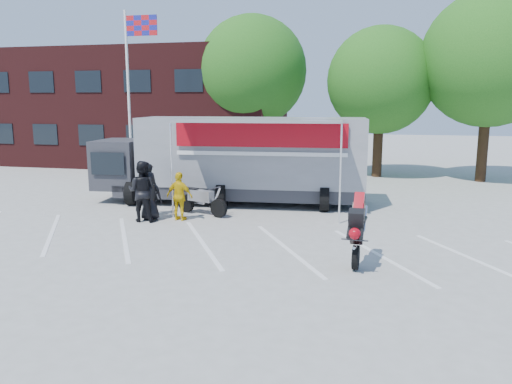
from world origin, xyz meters
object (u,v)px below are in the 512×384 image
at_px(stunt_bike_rider, 358,262).
at_px(spectator_hivis, 180,196).
at_px(tree_right, 490,59).
at_px(flagpole, 133,76).
at_px(parked_motorcycle, 202,215).
at_px(spectator_leather_a, 150,196).
at_px(spectator_leather_b, 149,190).
at_px(transporter_truck, 239,203).
at_px(spectator_leather_c, 142,191).
at_px(tree_left, 252,71).
at_px(tree_mid, 381,81).

xyz_separation_m(stunt_bike_rider, spectator_hivis, (-5.92, 3.13, 0.81)).
bearing_deg(tree_right, spectator_hivis, -135.85).
height_order(flagpole, parked_motorcycle, flagpole).
bearing_deg(spectator_leather_a, tree_right, -153.91).
distance_m(flagpole, spectator_leather_b, 8.24).
bearing_deg(spectator_hivis, stunt_bike_rider, 160.67).
bearing_deg(transporter_truck, spectator_leather_c, -127.60).
bearing_deg(tree_left, spectator_leather_a, -91.85).
relative_size(stunt_bike_rider, spectator_leather_a, 1.18).
distance_m(parked_motorcycle, spectator_hivis, 1.32).
distance_m(parked_motorcycle, spectator_leather_c, 2.30).
relative_size(tree_left, spectator_leather_a, 5.32).
relative_size(tree_left, tree_mid, 1.13).
distance_m(tree_left, tree_mid, 7.10).
bearing_deg(spectator_leather_b, stunt_bike_rider, 159.81).
bearing_deg(stunt_bike_rider, spectator_hivis, 155.86).
relative_size(tree_mid, spectator_leather_b, 4.20).
bearing_deg(parked_motorcycle, stunt_bike_rider, -106.06).
relative_size(tree_right, transporter_truck, 0.88).
relative_size(tree_right, parked_motorcycle, 4.25).
height_order(tree_right, parked_motorcycle, tree_right).
xyz_separation_m(stunt_bike_rider, spectator_leather_b, (-7.19, 3.53, 0.92)).
distance_m(tree_right, spectator_hivis, 16.70).
bearing_deg(tree_right, tree_mid, 174.29).
height_order(flagpole, spectator_leather_c, flagpole).
xyz_separation_m(stunt_bike_rider, spectator_leather_a, (-6.91, 2.95, 0.81)).
bearing_deg(spectator_leather_a, spectator_leather_c, 36.36).
relative_size(parked_motorcycle, stunt_bike_rider, 1.12).
xyz_separation_m(tree_left, transporter_truck, (1.76, -9.39, -5.57)).
height_order(transporter_truck, stunt_bike_rider, transporter_truck).
xyz_separation_m(flagpole, tree_left, (4.24, 6.00, 0.51)).
xyz_separation_m(spectator_leather_a, spectator_hivis, (0.99, 0.18, -0.00)).
xyz_separation_m(tree_left, tree_mid, (7.00, -1.00, -0.62)).
bearing_deg(tree_left, stunt_bike_rider, -67.53).
bearing_deg(transporter_truck, spectator_leather_a, -127.31).
relative_size(transporter_truck, spectator_hivis, 6.40).
xyz_separation_m(tree_left, parked_motorcycle, (1.02, -11.65, -5.57)).
height_order(flagpole, spectator_leather_a, flagpole).
height_order(spectator_leather_a, spectator_leather_c, spectator_leather_c).
xyz_separation_m(flagpole, parked_motorcycle, (5.27, -5.65, -5.05)).
bearing_deg(flagpole, spectator_leather_b, -60.13).
xyz_separation_m(flagpole, tree_mid, (11.24, 5.00, -0.11)).
relative_size(spectator_leather_a, spectator_leather_c, 0.81).
height_order(tree_left, spectator_leather_b, tree_left).
height_order(tree_mid, spectator_leather_b, tree_mid).
distance_m(tree_right, spectator_leather_a, 17.51).
xyz_separation_m(tree_left, tree_right, (12.00, -1.50, 0.31)).
xyz_separation_m(spectator_leather_b, spectator_leather_c, (0.12, -0.79, 0.09)).
bearing_deg(parked_motorcycle, spectator_leather_a, 148.41).
bearing_deg(stunt_bike_rider, spectator_leather_a, 160.60).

